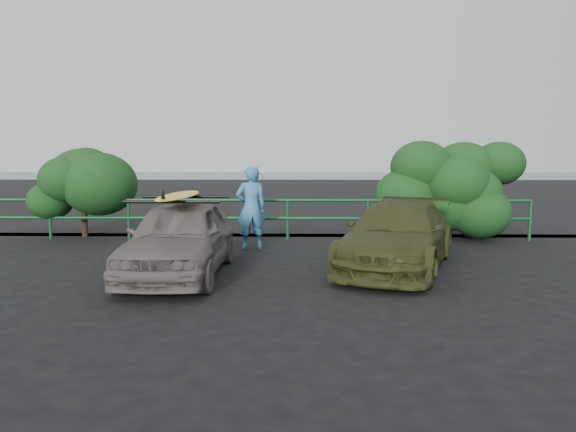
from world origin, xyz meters
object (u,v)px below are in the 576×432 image
(olive_vehicle, at_px, (398,235))
(surfboard, at_px, (179,196))
(guardrail, at_px, (248,219))
(man, at_px, (251,208))
(sedan, at_px, (180,238))

(olive_vehicle, bearing_deg, surfboard, -148.82)
(surfboard, bearing_deg, guardrail, 78.32)
(surfboard, bearing_deg, man, 68.90)
(olive_vehicle, bearing_deg, man, 167.98)
(sedan, xyz_separation_m, olive_vehicle, (3.94, 0.68, -0.04))
(man, bearing_deg, olive_vehicle, 132.29)
(sedan, bearing_deg, olive_vehicle, 9.90)
(man, bearing_deg, surfboard, 54.48)
(guardrail, height_order, sedan, sedan)
(guardrail, xyz_separation_m, man, (0.21, -1.26, 0.42))
(man, distance_m, surfboard, 2.84)
(sedan, bearing_deg, surfboard, 0.00)
(olive_vehicle, distance_m, surfboard, 4.07)
(man, bearing_deg, guardrail, -94.99)
(sedan, height_order, surfboard, surfboard)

